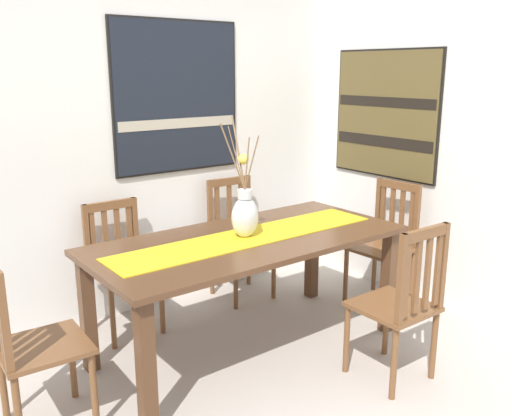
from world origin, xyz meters
name	(u,v)px	position (x,y,z in m)	size (l,w,h in m)	color
wall_back	(135,132)	(0.00, 1.86, 1.35)	(6.40, 0.12, 2.70)	silver
wall_side	(512,138)	(1.86, 0.00, 1.35)	(0.12, 6.40, 2.70)	silver
dining_table	(248,253)	(0.23, 0.78, 0.67)	(2.01, 0.93, 0.77)	#51331E
table_runner	(248,237)	(0.23, 0.78, 0.77)	(1.85, 0.36, 0.01)	gold
centerpiece_vase	(245,212)	(0.21, 0.80, 0.93)	(0.21, 0.30, 0.75)	silver
chair_0	(29,342)	(-1.14, 0.77, 0.49)	(0.44, 0.44, 0.94)	brown
chair_1	(121,265)	(-0.30, 1.56, 0.48)	(0.42, 0.42, 0.91)	brown
chair_2	(238,237)	(0.71, 1.56, 0.49)	(0.44, 0.44, 0.95)	brown
chair_3	(401,302)	(0.70, -0.06, 0.50)	(0.43, 0.43, 0.97)	brown
chair_4	(385,241)	(1.54, 0.75, 0.49)	(0.44, 0.44, 0.95)	brown
painting_on_back_wall	(177,97)	(0.33, 1.79, 1.59)	(1.05, 0.05, 1.12)	black
painting_on_side_wall	(386,114)	(1.79, 1.02, 1.45)	(0.05, 1.02, 1.01)	black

